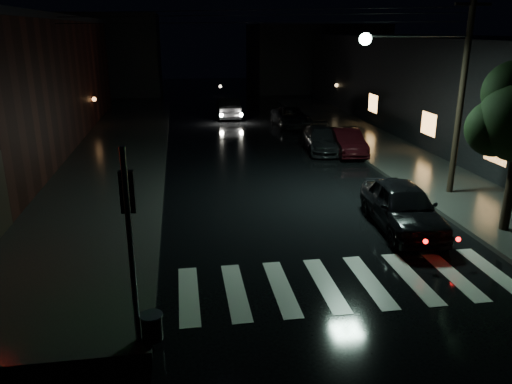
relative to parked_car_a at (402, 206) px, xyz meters
name	(u,v)px	position (x,y,z in m)	size (l,w,h in m)	color
ground	(238,301)	(-6.02, -3.91, -0.79)	(120.00, 120.00, 0.00)	black
sidewalk_left	(105,164)	(-11.02, 10.09, -0.72)	(6.00, 44.00, 0.15)	#282826
sidewalk_right	(391,153)	(3.98, 10.09, -0.72)	(4.00, 44.00, 0.15)	#282826
building_right	(476,88)	(10.98, 14.09, 2.21)	(10.00, 40.00, 6.00)	black
building_far_left	(91,54)	(-16.02, 41.09, 3.21)	(14.00, 10.00, 8.00)	black
building_far_right	(314,57)	(7.98, 41.09, 2.71)	(14.00, 10.00, 7.00)	black
crosswalk	(348,283)	(-3.02, -3.41, -0.79)	(9.00, 3.00, 0.01)	beige
signal_pole_corner	(142,280)	(-8.16, -5.37, 0.75)	(0.68, 0.61, 4.20)	slate
utility_pole	(447,80)	(2.81, 3.09, 3.80)	(4.92, 0.44, 8.00)	black
parked_car_a	(402,206)	(0.00, 0.00, 0.00)	(1.88, 4.66, 1.59)	black
parked_car_b	(346,142)	(1.58, 10.53, -0.11)	(1.44, 4.13, 1.36)	black
parked_car_c	(322,139)	(0.49, 11.43, -0.14)	(1.84, 4.53, 1.31)	black
parked_car_d	(291,117)	(0.43, 18.94, -0.14)	(2.17, 4.70, 1.31)	black
oncoming_car	(228,108)	(-3.53, 23.20, -0.02)	(1.63, 4.68, 1.54)	black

